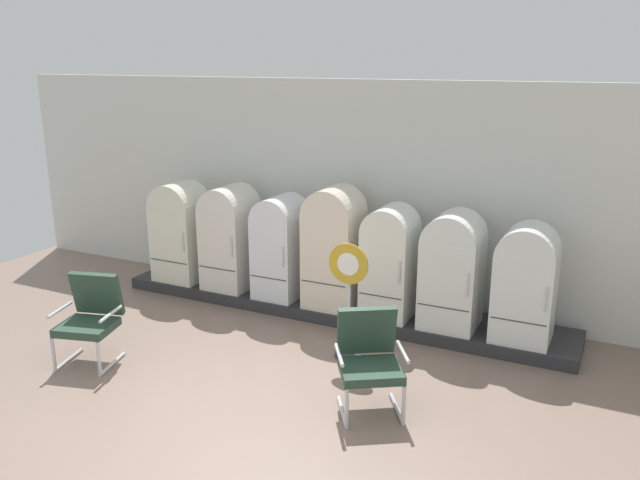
{
  "coord_description": "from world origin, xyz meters",
  "views": [
    {
      "loc": [
        3.42,
        -4.43,
        3.35
      ],
      "look_at": [
        -0.09,
        2.75,
        1.09
      ],
      "focal_mm": 36.16,
      "sensor_mm": 36.0,
      "label": 1
    }
  ],
  "objects": [
    {
      "name": "sign_stand",
      "position": [
        0.7,
        1.86,
        0.68
      ],
      "size": [
        0.48,
        0.32,
        1.38
      ],
      "color": "#2D2D30",
      "rests_on": "ground"
    },
    {
      "name": "back_wall",
      "position": [
        0.0,
        3.66,
        1.56
      ],
      "size": [
        11.76,
        0.12,
        3.09
      ],
      "color": "silver",
      "rests_on": "ground"
    },
    {
      "name": "ground",
      "position": [
        0.0,
        0.0,
        -0.03
      ],
      "size": [
        12.0,
        10.0,
        0.05
      ],
      "primitive_type": "cube",
      "color": "#80685D"
    },
    {
      "name": "refrigerator_6",
      "position": [
        2.47,
        2.9,
        0.88
      ],
      "size": [
        0.67,
        0.65,
        1.38
      ],
      "color": "white",
      "rests_on": "display_plinth"
    },
    {
      "name": "refrigerator_3",
      "position": [
        0.03,
        2.91,
        1.01
      ],
      "size": [
        0.68,
        0.67,
        1.61
      ],
      "color": "beige",
      "rests_on": "display_plinth"
    },
    {
      "name": "armchair_right",
      "position": [
        1.33,
        0.93,
        0.55
      ],
      "size": [
        0.84,
        0.86,
        1.01
      ],
      "color": "silver",
      "rests_on": "ground"
    },
    {
      "name": "refrigerator_4",
      "position": [
        0.82,
        2.9,
        0.92
      ],
      "size": [
        0.6,
        0.66,
        1.44
      ],
      "color": "white",
      "rests_on": "display_plinth"
    },
    {
      "name": "refrigerator_2",
      "position": [
        -0.78,
        2.94,
        0.9
      ],
      "size": [
        0.59,
        0.72,
        1.41
      ],
      "color": "white",
      "rests_on": "display_plinth"
    },
    {
      "name": "refrigerator_5",
      "position": [
        1.61,
        2.93,
        0.91
      ],
      "size": [
        0.67,
        0.7,
        1.44
      ],
      "color": "white",
      "rests_on": "display_plinth"
    },
    {
      "name": "refrigerator_0",
      "position": [
        -2.46,
        2.91,
        0.92
      ],
      "size": [
        0.7,
        0.66,
        1.46
      ],
      "color": "silver",
      "rests_on": "display_plinth"
    },
    {
      "name": "armchair_left",
      "position": [
        -1.89,
        0.51,
        0.55
      ],
      "size": [
        0.75,
        0.77,
        1.01
      ],
      "color": "silver",
      "rests_on": "ground"
    },
    {
      "name": "refrigerator_1",
      "position": [
        -1.61,
        2.94,
        0.94
      ],
      "size": [
        0.65,
        0.73,
        1.47
      ],
      "color": "silver",
      "rests_on": "display_plinth"
    },
    {
      "name": "display_plinth",
      "position": [
        0.0,
        3.02,
        0.08
      ],
      "size": [
        6.32,
        0.95,
        0.16
      ],
      "primitive_type": "cube",
      "color": "#2C2C2F",
      "rests_on": "ground"
    }
  ]
}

